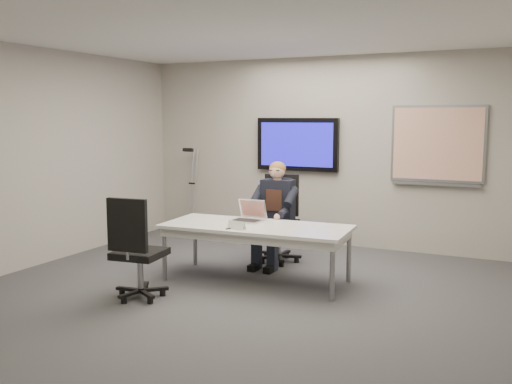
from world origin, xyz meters
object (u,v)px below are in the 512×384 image
at_px(office_chair_near, 138,267).
at_px(laptop, 249,216).
at_px(conference_table, 256,232).
at_px(seated_person, 272,224).
at_px(office_chair_far, 279,235).

xyz_separation_m(office_chair_near, laptop, (0.63, 1.36, 0.39)).
xyz_separation_m(conference_table, laptop, (-0.20, 0.21, 0.14)).
relative_size(conference_table, laptop, 6.05).
bearing_deg(seated_person, conference_table, -84.84).
bearing_deg(office_chair_near, laptop, -121.86).
bearing_deg(laptop, seated_person, 83.83).
xyz_separation_m(office_chair_far, seated_person, (0.01, -0.26, 0.18)).
height_order(office_chair_far, office_chair_near, office_chair_far).
height_order(conference_table, laptop, laptop).
distance_m(office_chair_near, seated_person, 2.02).
relative_size(seated_person, laptop, 3.66).
height_order(office_chair_near, seated_person, seated_person).
xyz_separation_m(office_chair_near, seated_person, (0.71, 1.88, 0.20)).
bearing_deg(office_chair_far, seated_person, -101.46).
distance_m(office_chair_far, office_chair_near, 2.25).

